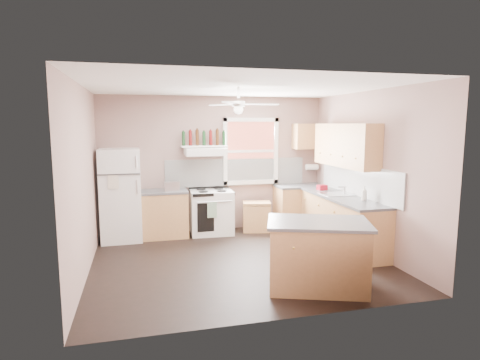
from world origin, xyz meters
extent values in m
plane|color=black|center=(0.00, 0.00, 0.00)|extent=(4.50, 4.50, 0.00)
plane|color=white|center=(0.00, 0.00, 2.70)|extent=(4.50, 4.50, 0.00)
cube|color=gray|center=(0.00, 2.02, 1.35)|extent=(4.50, 0.05, 2.70)
cube|color=gray|center=(2.27, 0.00, 1.35)|extent=(0.05, 4.00, 2.70)
cube|color=gray|center=(-2.27, 0.00, 1.35)|extent=(0.05, 4.00, 2.70)
cube|color=white|center=(0.45, 1.99, 1.18)|extent=(2.90, 0.03, 0.55)
cube|color=white|center=(2.23, 0.30, 1.18)|extent=(0.03, 2.60, 0.55)
cube|color=brown|center=(0.75, 1.98, 1.60)|extent=(1.00, 0.02, 1.20)
cube|color=white|center=(0.75, 1.96, 1.60)|extent=(1.16, 0.07, 1.36)
cube|color=white|center=(-1.83, 1.66, 0.85)|extent=(0.73, 0.71, 1.71)
cube|color=#AB7B47|center=(-1.06, 1.70, 0.43)|extent=(0.90, 0.60, 0.86)
cube|color=#454548|center=(-1.06, 1.70, 0.88)|extent=(0.92, 0.62, 0.04)
cube|color=silver|center=(-0.90, 1.59, 0.99)|extent=(0.29, 0.18, 0.18)
cube|color=white|center=(-0.13, 1.70, 0.43)|extent=(0.85, 0.68, 0.86)
cube|color=white|center=(-0.23, 1.75, 1.62)|extent=(0.78, 0.50, 0.14)
cube|color=white|center=(-0.23, 1.87, 1.72)|extent=(0.90, 0.26, 0.03)
cube|color=#AB7B47|center=(0.79, 1.64, 0.27)|extent=(0.61, 0.47, 0.54)
cube|color=#AB7B47|center=(1.75, 1.70, 0.43)|extent=(1.00, 0.60, 0.86)
cube|color=#AB7B47|center=(1.95, 0.30, 0.43)|extent=(0.60, 2.20, 0.86)
cube|color=#454548|center=(1.75, 1.70, 0.88)|extent=(1.02, 0.62, 0.04)
cube|color=#454548|center=(1.94, 0.30, 0.88)|extent=(0.62, 2.22, 0.04)
cube|color=silver|center=(1.94, 0.50, 0.90)|extent=(0.55, 0.45, 0.03)
cylinder|color=silver|center=(2.10, 0.50, 0.97)|extent=(0.03, 0.03, 0.14)
cube|color=#AB7B47|center=(2.08, 0.50, 1.78)|extent=(0.33, 1.80, 0.76)
cube|color=#AB7B47|center=(1.95, 1.83, 1.90)|extent=(0.60, 0.33, 0.52)
cylinder|color=white|center=(2.07, 1.86, 1.25)|extent=(0.26, 0.12, 0.12)
cube|color=#AB7B47|center=(0.75, -1.28, 0.43)|extent=(1.42, 1.15, 0.86)
cube|color=#454548|center=(0.75, -1.28, 0.88)|extent=(1.52, 1.25, 0.04)
cylinder|color=white|center=(0.00, 0.00, 2.45)|extent=(0.20, 0.20, 0.08)
imported|color=silver|center=(2.09, -0.17, 1.02)|extent=(0.13, 0.13, 0.24)
cube|color=#A10D1E|center=(1.90, 1.00, 0.95)|extent=(0.20, 0.15, 0.10)
cylinder|color=#143819|center=(-0.63, 1.87, 1.87)|extent=(0.06, 0.06, 0.27)
cylinder|color=#590F0F|center=(-0.50, 1.87, 1.88)|extent=(0.06, 0.06, 0.29)
cylinder|color=#3F230F|center=(-0.36, 1.87, 1.89)|extent=(0.06, 0.06, 0.31)
cylinder|color=#143819|center=(-0.23, 1.87, 1.87)|extent=(0.06, 0.06, 0.27)
cylinder|color=#590F0F|center=(-0.10, 1.87, 1.88)|extent=(0.06, 0.06, 0.29)
cylinder|color=#3F230F|center=(0.04, 1.87, 1.89)|extent=(0.06, 0.06, 0.31)
cylinder|color=#143819|center=(0.17, 1.87, 1.87)|extent=(0.06, 0.06, 0.27)
camera|label=1|loc=(-1.49, -5.94, 2.15)|focal=30.00mm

